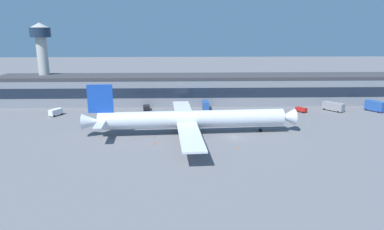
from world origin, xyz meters
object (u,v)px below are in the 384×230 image
Objects in this scene: airliner at (189,119)px; traffic_cone_1 at (238,147)px; control_tower at (42,54)px; pushback_tractor at (146,107)px; follow_me_car at (301,109)px; fuel_truck at (333,106)px; crew_van at (56,112)px; traffic_cone_0 at (154,143)px; catering_truck at (375,106)px; stair_truck at (206,105)px.

traffic_cone_1 is (13.05, -13.53, -4.33)m from airliner.
pushback_tractor is at bearing -18.90° from control_tower.
control_tower is 110.41m from follow_me_car.
fuel_truck is at bearing 8.11° from follow_me_car.
crew_van is (12.27, -24.07, -19.80)m from control_tower.
airliner is 64.95m from fuel_truck.
traffic_cone_0 is (-10.30, -9.75, -4.31)m from airliner.
traffic_cone_1 is (-44.87, -42.80, -1.55)m from fuel_truck.
catering_truck is at bearing 0.53° from follow_me_car.
fuel_truck reaches higher than pushback_tractor.
pushback_tractor reaches higher than traffic_cone_0.
catering_truck reaches higher than traffic_cone_0.
catering_truck is at bearing 23.90° from traffic_cone_0.
follow_me_car is at bearing -179.47° from catering_truck.
crew_van is 123.82m from catering_truck.
airliner is 99.29× the size of traffic_cone_1.
traffic_cone_0 is at bearing -150.23° from fuel_truck.
catering_truck is (66.74, -4.46, 0.31)m from stair_truck.
catering_truck is 10.56× the size of traffic_cone_0.
stair_truck reaches higher than pushback_tractor.
control_tower is 33.50m from crew_van.
traffic_cone_1 is (62.80, -38.03, -1.13)m from crew_van.
traffic_cone_1 is at bearing -57.52° from pushback_tractor.
crew_van is (-57.04, -7.59, -0.52)m from stair_truck.
airliner is 80.50m from control_tower.
control_tower is 73.81m from stair_truck.
airliner is at bearing -38.07° from control_tower.
airliner is at bearing -148.39° from follow_me_car.
catering_truck is at bearing -8.75° from control_tower.
traffic_cone_0 is (-17.59, -41.84, -1.62)m from stair_truck.
control_tower is 99.65m from traffic_cone_1.
control_tower is 4.56× the size of catering_truck.
follow_me_car is (-13.47, -1.92, -0.79)m from fuel_truck.
stair_truck reaches higher than traffic_cone_1.
follow_me_car is 6.55× the size of traffic_cone_0.
traffic_cone_0 is (51.72, -58.33, -20.91)m from control_tower.
pushback_tractor is at bearing 122.48° from traffic_cone_1.
airliner is 19.29m from traffic_cone_1.
control_tower is 138.96m from catering_truck.
catering_truck is 73.60m from traffic_cone_1.
stair_truck is 37.46m from follow_me_car.
airliner is 12.97× the size of pushback_tractor.
pushback_tractor is 43.24m from traffic_cone_0.
catering_truck is (123.78, 3.13, 0.83)m from crew_van.
stair_truck is at bearing 67.20° from traffic_cone_0.
catering_truck is (74.03, 27.62, -2.37)m from airliner.
fuel_truck is at bearing 2.54° from crew_van.
stair_truck is at bearing -13.38° from control_tower.
fuel_truck is at bearing 26.81° from airliner.
traffic_cone_1 is at bearing -46.04° from airliner.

